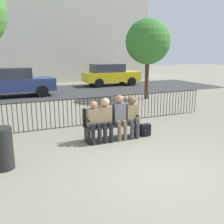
{
  "coord_description": "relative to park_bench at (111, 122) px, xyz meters",
  "views": [
    {
      "loc": [
        -2.7,
        -3.93,
        2.4
      ],
      "look_at": [
        0.0,
        2.26,
        0.8
      ],
      "focal_mm": 40.0,
      "sensor_mm": 36.0,
      "label": 1
    }
  ],
  "objects": [
    {
      "name": "backpack",
      "position": [
        1.04,
        -0.17,
        -0.32
      ],
      "size": [
        0.29,
        0.22,
        0.35
      ],
      "color": "black",
      "rests_on": "ground"
    },
    {
      "name": "trash_bin",
      "position": [
        -2.84,
        -0.86,
        -0.04
      ],
      "size": [
        0.43,
        0.43,
        0.9
      ],
      "color": "black",
      "rests_on": "ground"
    },
    {
      "name": "street_surface",
      "position": [
        0.0,
        9.67,
        -0.49
      ],
      "size": [
        24.0,
        6.0,
        0.01
      ],
      "color": "#333335",
      "rests_on": "ground"
    },
    {
      "name": "fence_railing",
      "position": [
        -0.02,
        1.6,
        0.07
      ],
      "size": [
        9.01,
        0.03,
        0.95
      ],
      "color": "#2D2823",
      "rests_on": "ground"
    },
    {
      "name": "tree_2",
      "position": [
        4.3,
        5.17,
        2.47
      ],
      "size": [
        2.31,
        2.31,
        4.13
      ],
      "color": "#422D1E",
      "rests_on": "ground"
    },
    {
      "name": "parked_car_1",
      "position": [
        4.75,
        11.17,
        0.35
      ],
      "size": [
        4.2,
        1.94,
        1.62
      ],
      "color": "yellow",
      "rests_on": "ground"
    },
    {
      "name": "ground_plane",
      "position": [
        0.0,
        -2.33,
        -0.49
      ],
      "size": [
        80.0,
        80.0,
        0.0
      ],
      "primitive_type": "plane",
      "color": "gray"
    },
    {
      "name": "seated_person_3",
      "position": [
        0.61,
        -0.13,
        0.2
      ],
      "size": [
        0.34,
        0.39,
        1.21
      ],
      "color": "#3D3D42",
      "rests_on": "ground"
    },
    {
      "name": "seated_person_2",
      "position": [
        0.22,
        -0.12,
        0.22
      ],
      "size": [
        0.34,
        0.39,
        1.26
      ],
      "color": "brown",
      "rests_on": "ground"
    },
    {
      "name": "seated_person_0",
      "position": [
        -0.55,
        -0.13,
        0.17
      ],
      "size": [
        0.34,
        0.39,
        1.16
      ],
      "color": "black",
      "rests_on": "ground"
    },
    {
      "name": "parked_car_0",
      "position": [
        -2.15,
        8.73,
        0.35
      ],
      "size": [
        4.2,
        1.94,
        1.62
      ],
      "color": "navy",
      "rests_on": "ground"
    },
    {
      "name": "park_bench",
      "position": [
        0.0,
        0.0,
        0.0
      ],
      "size": [
        1.59,
        0.45,
        0.92
      ],
      "color": "black",
      "rests_on": "ground"
    },
    {
      "name": "seated_person_1",
      "position": [
        -0.21,
        -0.13,
        0.21
      ],
      "size": [
        0.34,
        0.39,
        1.22
      ],
      "color": "black",
      "rests_on": "ground"
    }
  ]
}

